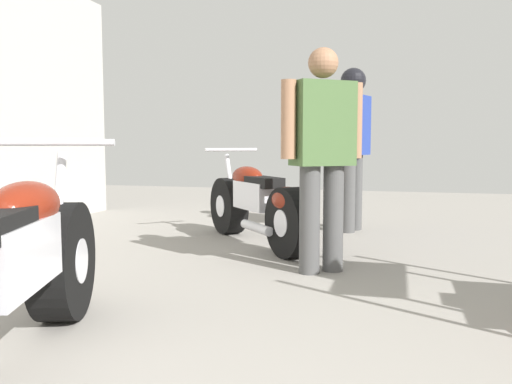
# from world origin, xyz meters

# --- Properties ---
(ground_plane) EXTENTS (14.98, 14.98, 0.00)m
(ground_plane) POSITION_xyz_m (0.00, 3.12, 0.00)
(ground_plane) COLOR gray
(motorcycle_maroon_cruiser) EXTENTS (0.91, 1.98, 0.95)m
(motorcycle_maroon_cruiser) POSITION_xyz_m (-0.53, 1.65, 0.40)
(motorcycle_maroon_cruiser) COLOR black
(motorcycle_maroon_cruiser) RESTS_ON ground_plane
(motorcycle_black_naked) EXTENTS (1.37, 1.55, 0.88)m
(motorcycle_black_naked) POSITION_xyz_m (-0.31, 4.63, 0.37)
(motorcycle_black_naked) COLOR black
(motorcycle_black_naked) RESTS_ON ground_plane
(mechanic_in_blue) EXTENTS (0.57, 0.47, 1.59)m
(mechanic_in_blue) POSITION_xyz_m (0.40, 3.75, 0.90)
(mechanic_in_blue) COLOR #4C4C4C
(mechanic_in_blue) RESTS_ON ground_plane
(mechanic_with_helmet) EXTENTS (0.36, 0.67, 1.71)m
(mechanic_with_helmet) POSITION_xyz_m (0.45, 5.64, 1.02)
(mechanic_with_helmet) COLOR #4C4C4C
(mechanic_with_helmet) RESTS_ON ground_plane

